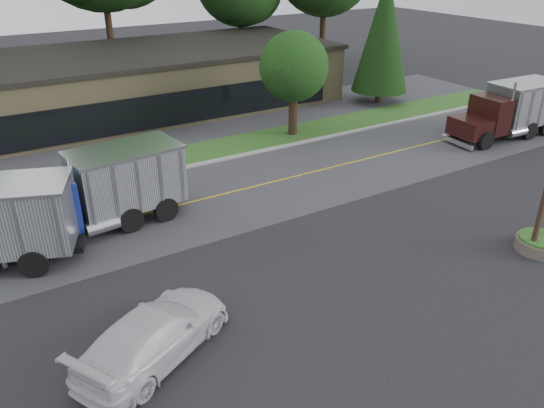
{
  "coord_description": "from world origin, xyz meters",
  "views": [
    {
      "loc": [
        -8.5,
        -12.69,
        11.27
      ],
      "look_at": [
        1.51,
        3.7,
        1.8
      ],
      "focal_mm": 35.0,
      "sensor_mm": 36.0,
      "label": 1
    }
  ],
  "objects": [
    {
      "name": "strip_mall",
      "position": [
        2.0,
        26.0,
        2.0
      ],
      "size": [
        32.0,
        12.0,
        4.0
      ],
      "primitive_type": "cube",
      "color": "#9B8A5F",
      "rests_on": "ground"
    },
    {
      "name": "road",
      "position": [
        0.0,
        9.0,
        0.0
      ],
      "size": [
        60.0,
        8.0,
        0.02
      ],
      "primitive_type": "cube",
      "color": "#4B4B4F",
      "rests_on": "ground"
    },
    {
      "name": "far_parking",
      "position": [
        0.0,
        20.0,
        0.0
      ],
      "size": [
        60.0,
        7.0,
        0.02
      ],
      "primitive_type": "cube",
      "color": "#4B4B4F",
      "rests_on": "ground"
    },
    {
      "name": "tree_verge",
      "position": [
        10.07,
        15.05,
        4.18
      ],
      "size": [
        4.6,
        4.33,
        6.57
      ],
      "color": "#382619",
      "rests_on": "ground"
    },
    {
      "name": "ground",
      "position": [
        0.0,
        0.0,
        0.0
      ],
      "size": [
        140.0,
        140.0,
        0.0
      ],
      "primitive_type": "plane",
      "color": "#2D2D32",
      "rests_on": "ground"
    },
    {
      "name": "evergreen_right",
      "position": [
        20.0,
        18.0,
        5.32
      ],
      "size": [
        4.26,
        4.26,
        9.68
      ],
      "color": "#382619",
      "rests_on": "ground"
    },
    {
      "name": "rally_car",
      "position": [
        -5.0,
        -0.21,
        0.79
      ],
      "size": [
        5.85,
        4.54,
        1.58
      ],
      "primitive_type": "imported",
      "rotation": [
        0.0,
        0.0,
        2.07
      ],
      "color": "silver",
      "rests_on": "ground"
    },
    {
      "name": "dump_truck_maroon",
      "position": [
        21.73,
        7.45,
        1.8
      ],
      "size": [
        8.04,
        3.04,
        3.36
      ],
      "rotation": [
        0.0,
        0.0,
        3.09
      ],
      "color": "black",
      "rests_on": "ground"
    },
    {
      "name": "grass_verge",
      "position": [
        0.0,
        15.0,
        0.0
      ],
      "size": [
        60.0,
        3.4,
        0.03
      ],
      "primitive_type": "cube",
      "color": "#28531C",
      "rests_on": "ground"
    },
    {
      "name": "center_line",
      "position": [
        0.0,
        9.0,
        0.0
      ],
      "size": [
        60.0,
        0.12,
        0.01
      ],
      "primitive_type": "cube",
      "color": "gold",
      "rests_on": "ground"
    },
    {
      "name": "curb",
      "position": [
        0.0,
        13.2,
        0.0
      ],
      "size": [
        60.0,
        0.3,
        0.12
      ],
      "primitive_type": "cube",
      "color": "#9E9E99",
      "rests_on": "ground"
    },
    {
      "name": "dump_truck_blue",
      "position": [
        -3.91,
        8.77,
        1.8
      ],
      "size": [
        8.2,
        3.41,
        3.36
      ],
      "rotation": [
        0.0,
        0.0,
        3.25
      ],
      "color": "black",
      "rests_on": "ground"
    }
  ]
}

